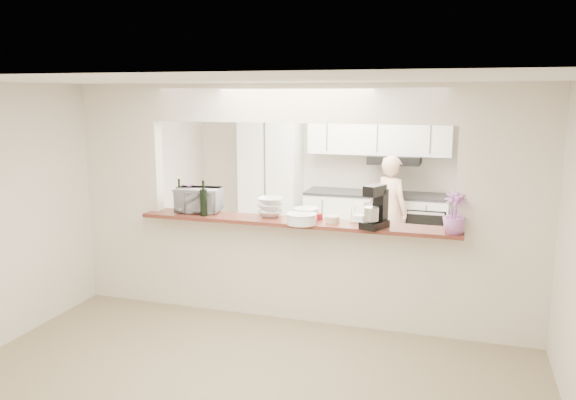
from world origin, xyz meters
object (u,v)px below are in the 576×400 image
at_px(toaster_oven, 199,200).
at_px(stand_mixer, 376,209).
at_px(person, 391,210).
at_px(refrigerator, 490,206).

xyz_separation_m(toaster_oven, stand_mixer, (2.01, -0.19, 0.06)).
relative_size(stand_mixer, person, 0.28).
relative_size(refrigerator, toaster_oven, 3.53).
xyz_separation_m(stand_mixer, person, (-0.13, 2.44, -0.51)).
distance_m(refrigerator, stand_mixer, 3.06).
distance_m(toaster_oven, person, 2.96).
height_order(toaster_oven, person, person).
bearing_deg(person, stand_mixer, 130.48).
height_order(refrigerator, stand_mixer, refrigerator).
distance_m(toaster_oven, stand_mixer, 2.02).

